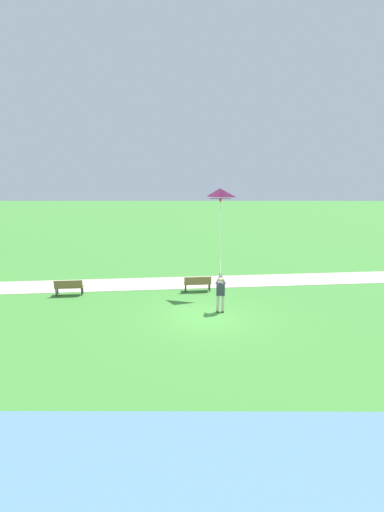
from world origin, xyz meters
TOP-DOWN VIEW (x-y plane):
  - ground_plane at (0.00, 0.00)m, footprint 120.00×120.00m
  - walkway_path at (5.11, 2.00)m, footprint 5.54×32.08m
  - person_kite_flyer at (0.53, -0.71)m, footprint 0.62×0.52m
  - flying_kite at (3.32, -0.80)m, footprint 2.77×1.23m
  - park_bench_near_walkway at (3.59, 0.34)m, footprint 0.59×1.54m
  - park_bench_far_walkway at (2.90, 7.31)m, footprint 0.59×1.54m

SIDE VIEW (x-z plane):
  - ground_plane at x=0.00m, z-range 0.00..0.00m
  - walkway_path at x=5.11m, z-range 0.00..0.02m
  - park_bench_near_walkway at x=3.59m, z-range 0.07..0.95m
  - park_bench_far_walkway at x=2.90m, z-range 0.07..0.95m
  - person_kite_flyer at x=0.53m, z-range 0.13..1.96m
  - flying_kite at x=3.32m, z-range 3.35..7.27m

